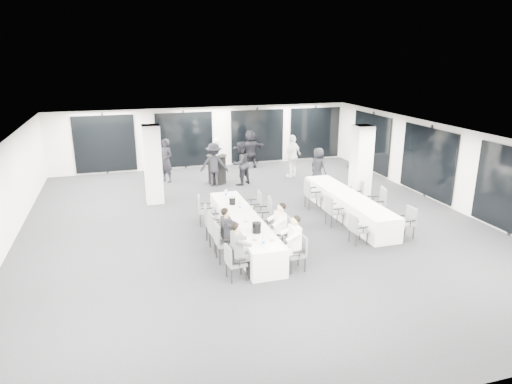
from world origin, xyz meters
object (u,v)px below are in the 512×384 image
Objects in this scene: chair_main_right_far at (255,204)px; chair_main_right_mid at (274,225)px; standing_guest_b at (240,161)px; standing_guest_h at (356,166)px; chair_main_left_near at (233,260)px; chair_side_left_mid at (333,209)px; chair_side_right_near at (407,220)px; chair_main_left_mid at (216,229)px; chair_main_left_far at (204,208)px; standing_guest_d at (293,153)px; standing_guest_f at (250,146)px; standing_guest_a at (218,157)px; chair_main_right_second at (284,234)px; chair_main_right_near at (298,251)px; chair_side_left_far at (311,192)px; chair_main_right_fourth at (265,212)px; standing_guest_e at (318,164)px; cocktail_table at (217,169)px; chair_main_left_second at (222,239)px; chair_side_right_mid at (378,201)px; standing_guest_g at (166,158)px; banquet_table_side at (347,206)px; ice_bucket_near at (257,228)px; ice_bucket_far at (232,201)px; chair_side_right_far at (357,191)px; banquet_table_main at (243,229)px; chair_main_left_fourth at (211,220)px; standing_guest_c at (214,162)px; chair_side_left_near at (356,227)px.

chair_main_right_mid is at bearing -174.41° from chair_main_right_far.
standing_guest_h is at bearing 123.16° from standing_guest_b.
standing_guest_b is at bearing 157.95° from chair_main_left_near.
standing_guest_h is at bearing 141.46° from chair_side_left_mid.
chair_side_right_near is 7.52m from standing_guest_b.
chair_side_left_mid is at bearing 94.89° from chair_main_left_mid.
chair_main_left_far is 1.01× the size of chair_side_left_mid.
standing_guest_d reaches higher than standing_guest_f.
chair_main_right_second is at bearing -149.83° from standing_guest_a.
chair_side_left_far is (2.16, 4.22, 0.07)m from chair_main_right_near.
chair_main_right_fourth is 5.16m from standing_guest_b.
chair_main_right_second is 6.86m from standing_guest_e.
cocktail_table is at bearing 176.16° from standing_guest_a.
chair_main_right_mid is at bearing 114.57° from chair_main_left_second.
chair_side_right_mid is (4.09, -5.69, 0.00)m from cocktail_table.
chair_side_right_mid reaches higher than chair_main_left_near.
chair_main_left_second is 8.10m from standing_guest_g.
chair_main_right_second is 0.48× the size of standing_guest_d.
chair_main_left_second is at bearing -155.85° from banquet_table_side.
chair_main_left_far is 0.54× the size of standing_guest_e.
standing_guest_g is at bearing 28.24° from chair_main_right_far.
chair_main_left_near is 4.08m from chair_main_right_far.
chair_side_left_far is at bearing -70.30° from chair_main_right_far.
chair_side_right_mid is 8.87m from standing_guest_g.
chair_side_right_mid is at bearing 93.40° from chair_side_left_mid.
chair_main_left_near is 3.28× the size of ice_bucket_near.
standing_guest_h reaches higher than chair_main_right_far.
chair_side_right_near is (4.08, -7.30, -0.07)m from cocktail_table.
chair_main_right_near is 3.39m from ice_bucket_far.
chair_side_right_far is (-0.01, 1.37, -0.06)m from chair_side_right_mid.
chair_main_right_fourth reaches higher than banquet_table_side.
chair_main_right_mid is 0.95× the size of chair_side_right_far.
banquet_table_main is 8.80m from standing_guest_f.
standing_guest_h is (2.60, 1.63, 0.37)m from chair_side_left_far.
cocktail_table is 1.12× the size of chair_main_left_second.
chair_side_right_mid reaches higher than chair_main_left_fourth.
standing_guest_b reaches higher than standing_guest_c.
standing_guest_b is (-3.21, 3.81, 0.47)m from chair_side_right_far.
chair_side_left_far is at bearing 17.74° from ice_bucket_far.
chair_side_right_near is at bearing 86.02° from chair_side_left_near.
chair_side_right_near is at bearing 95.22° from chair_main_left_near.
standing_guest_d reaches higher than standing_guest_g.
chair_main_left_far is 4.71m from chair_side_left_near.
standing_guest_g is at bearing 101.38° from banquet_table_main.
chair_side_left_mid is 1.68m from chair_side_left_far.
chair_side_left_mid is 6.06m from standing_guest_c.
chair_side_left_near is 0.43× the size of standing_guest_b.
ice_bucket_near is at bearing -149.19° from banquet_table_side.
chair_side_left_far is at bearing 179.76° from chair_side_left_mid.
standing_guest_h is (6.41, 2.08, 0.42)m from chair_main_left_far.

